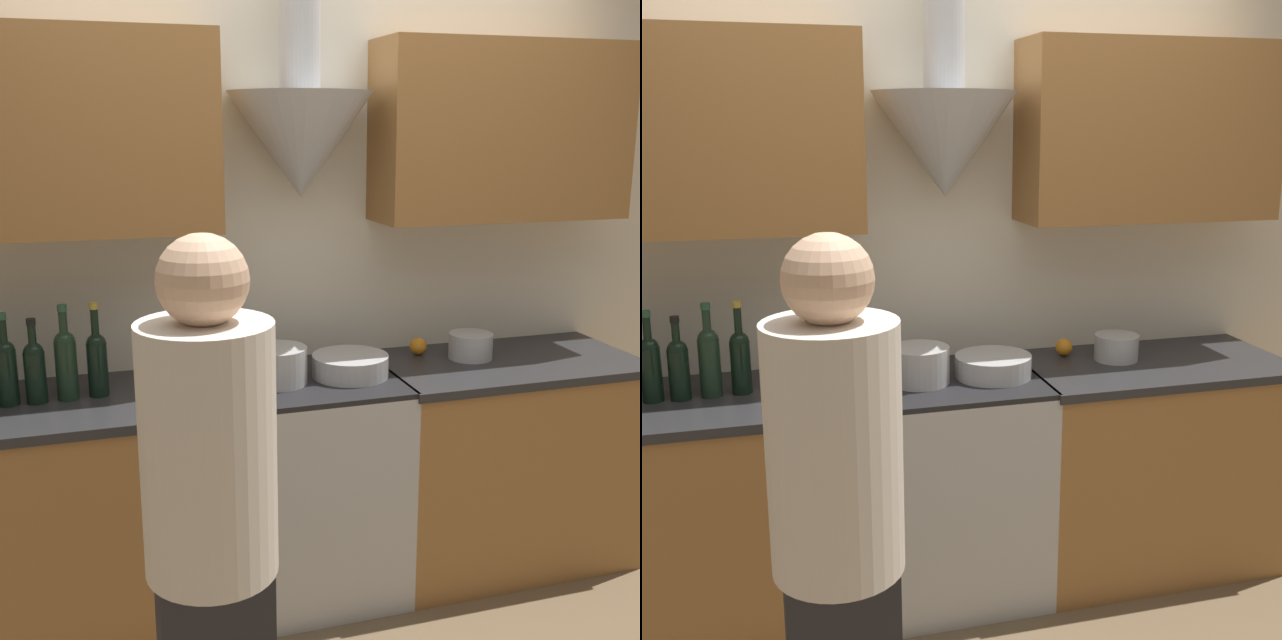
{
  "view_description": "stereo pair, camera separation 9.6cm",
  "coord_description": "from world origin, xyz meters",
  "views": [
    {
      "loc": [
        -0.84,
        -2.48,
        1.83
      ],
      "look_at": [
        0.0,
        0.23,
        1.14
      ],
      "focal_mm": 45.0,
      "sensor_mm": 36.0,
      "label": 1
    },
    {
      "loc": [
        -0.75,
        -2.5,
        1.83
      ],
      "look_at": [
        0.0,
        0.23,
        1.14
      ],
      "focal_mm": 45.0,
      "sensor_mm": 36.0,
      "label": 2
    }
  ],
  "objects": [
    {
      "name": "wine_bottle_5",
      "position": [
        -0.89,
        0.35,
        1.03
      ],
      "size": [
        0.08,
        0.08,
        0.34
      ],
      "color": "black",
      "rests_on": "counter_left"
    },
    {
      "name": "orange_fruit",
      "position": [
        0.52,
        0.5,
        0.92
      ],
      "size": [
        0.07,
        0.07,
        0.07
      ],
      "color": "orange",
      "rests_on": "counter_right"
    },
    {
      "name": "wine_bottle_4",
      "position": [
        -1.0,
        0.34,
        1.01
      ],
      "size": [
        0.07,
        0.07,
        0.3
      ],
      "color": "black",
      "rests_on": "counter_left"
    },
    {
      "name": "counter_left",
      "position": [
        -0.89,
        0.33,
        0.44
      ],
      "size": [
        1.16,
        0.62,
        0.89
      ],
      "color": "#9E6B38",
      "rests_on": "ground_plane"
    },
    {
      "name": "person_foreground_left",
      "position": [
        -0.58,
        -0.77,
        0.89
      ],
      "size": [
        0.31,
        0.31,
        1.61
      ],
      "color": "#28282D",
      "rests_on": "ground_plane"
    },
    {
      "name": "stove_range",
      "position": [
        0.0,
        0.33,
        0.45
      ],
      "size": [
        0.64,
        0.6,
        0.89
      ],
      "color": "#B7BABC",
      "rests_on": "ground_plane"
    },
    {
      "name": "wall_back",
      "position": [
        -0.01,
        0.6,
        1.46
      ],
      "size": [
        8.4,
        0.55,
        2.6
      ],
      "color": "silver",
      "rests_on": "ground_plane"
    },
    {
      "name": "counter_right",
      "position": [
        0.84,
        0.33,
        0.44
      ],
      "size": [
        1.07,
        0.62,
        0.89
      ],
      "color": "#9E6B38",
      "rests_on": "ground_plane"
    },
    {
      "name": "saucepan",
      "position": [
        0.7,
        0.38,
        0.94
      ],
      "size": [
        0.18,
        0.18,
        0.11
      ],
      "color": "#B7BABC",
      "rests_on": "counter_right"
    },
    {
      "name": "ground_plane",
      "position": [
        0.0,
        0.0,
        0.0
      ],
      "size": [
        12.0,
        12.0,
        0.0
      ],
      "primitive_type": "plane",
      "color": "brown"
    },
    {
      "name": "wine_bottle_3",
      "position": [
        -1.09,
        0.35,
        1.02
      ],
      "size": [
        0.07,
        0.07,
        0.33
      ],
      "color": "black",
      "rests_on": "counter_left"
    },
    {
      "name": "mixing_bowl",
      "position": [
        0.14,
        0.3,
        0.93
      ],
      "size": [
        0.3,
        0.3,
        0.08
      ],
      "color": "#B7BABC",
      "rests_on": "stove_range"
    },
    {
      "name": "wine_bottle_6",
      "position": [
        -0.79,
        0.36,
        1.02
      ],
      "size": [
        0.07,
        0.07,
        0.34
      ],
      "color": "black",
      "rests_on": "counter_left"
    },
    {
      "name": "stock_pot",
      "position": [
        -0.14,
        0.3,
        0.96
      ],
      "size": [
        0.23,
        0.23,
        0.14
      ],
      "color": "#B7BABC",
      "rests_on": "stove_range"
    }
  ]
}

